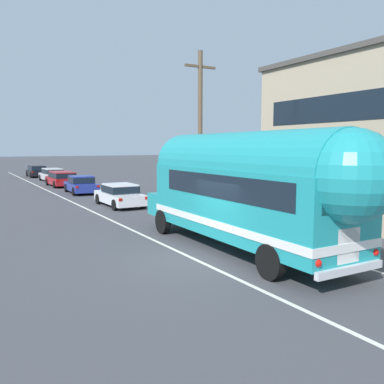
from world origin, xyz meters
TOP-DOWN VIEW (x-y plane):
  - ground_plane at (0.00, 0.00)m, footprint 300.00×300.00m
  - lane_markings at (1.82, 12.00)m, footprint 4.08×80.00m
  - utility_pole at (4.61, 7.43)m, footprint 1.80×0.24m
  - painted_bus at (1.96, -0.14)m, footprint 2.73×11.40m
  - car_lead at (2.08, 12.66)m, footprint 1.94×4.54m
  - car_second at (1.90, 20.77)m, footprint 2.05×4.40m
  - car_third at (1.83, 27.14)m, footprint 2.05×4.59m
  - car_fourth at (2.22, 33.25)m, footprint 1.96×4.49m
  - car_fifth at (1.92, 40.59)m, footprint 1.91×4.44m

SIDE VIEW (x-z plane):
  - ground_plane at x=0.00m, z-range 0.00..0.00m
  - lane_markings at x=1.82m, z-range 0.00..0.01m
  - car_second at x=1.90m, z-range 0.04..1.41m
  - car_lead at x=2.08m, z-range 0.05..1.42m
  - car_fourth at x=2.22m, z-range 0.10..1.47m
  - car_fifth at x=1.92m, z-range 0.10..1.47m
  - car_third at x=1.83m, z-range 0.11..1.48m
  - painted_bus at x=1.96m, z-range 0.24..4.37m
  - utility_pole at x=4.61m, z-range 0.17..8.67m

